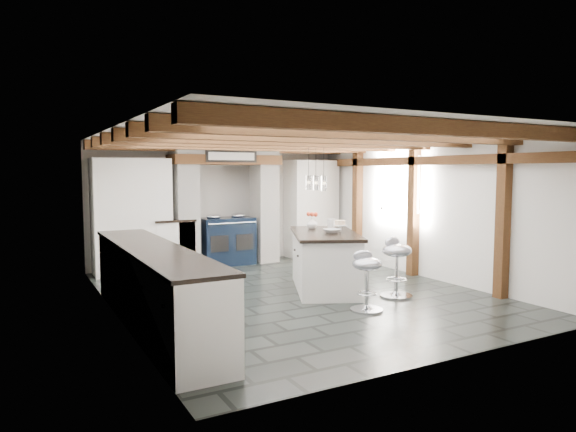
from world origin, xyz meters
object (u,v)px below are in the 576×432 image
range_cooker (226,240)px  bar_stool_near (396,260)px  kitchen_island (325,260)px  bar_stool_far (367,274)px

range_cooker → bar_stool_near: size_ratio=1.17×
kitchen_island → bar_stool_near: 1.09m
range_cooker → bar_stool_far: 3.94m
range_cooker → bar_stool_far: (0.34, -3.92, 0.01)m
range_cooker → bar_stool_near: range_cooker is taller
range_cooker → kitchen_island: size_ratio=0.51×
range_cooker → bar_stool_near: bearing=-71.9°
kitchen_island → bar_stool_far: (-0.18, -1.27, 0.04)m
bar_stool_far → kitchen_island: bearing=95.5°
range_cooker → bar_stool_far: bearing=-85.0°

